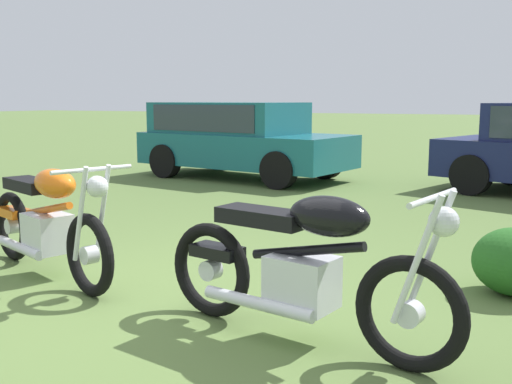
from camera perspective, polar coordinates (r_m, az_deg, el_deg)
The scene contains 4 objects.
ground_plane at distance 4.50m, azimuth -9.37°, elevation -10.59°, with size 120.00×120.00×0.00m, color #567038.
motorcycle_orange at distance 5.32m, azimuth -19.23°, elevation -2.63°, with size 1.99×1.01×1.02m.
motorcycle_black at distance 3.70m, azimuth 4.42°, elevation -7.06°, with size 2.07×0.72×1.02m.
car_teal at distance 11.49m, azimuth -1.87°, elevation 5.51°, with size 4.24×2.41×1.43m.
Camera 1 is at (2.45, -3.47, 1.48)m, focal length 42.16 mm.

